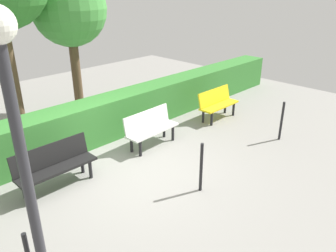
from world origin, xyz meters
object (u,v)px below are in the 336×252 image
bench_black (55,164)px  tree_near (69,10)px  lamp_post (14,116)px  bench_yellow (217,103)px  bench_white (150,127)px

bench_black → tree_near: 4.70m
tree_near → lamp_post: tree_near is taller
bench_yellow → bench_white: bearing=-2.2°
bench_white → lamp_post: (3.83, 2.23, 2.00)m
bench_yellow → tree_near: 4.81m
bench_white → tree_near: size_ratio=0.36×
bench_white → tree_near: (0.02, -3.12, 2.50)m
bench_black → tree_near: size_ratio=0.38×
bench_yellow → tree_near: size_ratio=0.34×
bench_yellow → lamp_post: lamp_post is taller
tree_near → lamp_post: bearing=54.6°
tree_near → lamp_post: size_ratio=1.14×
lamp_post → tree_near: bearing=-125.4°
bench_black → bench_white: bearing=179.7°
bench_white → bench_black: (2.49, 0.00, 0.00)m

